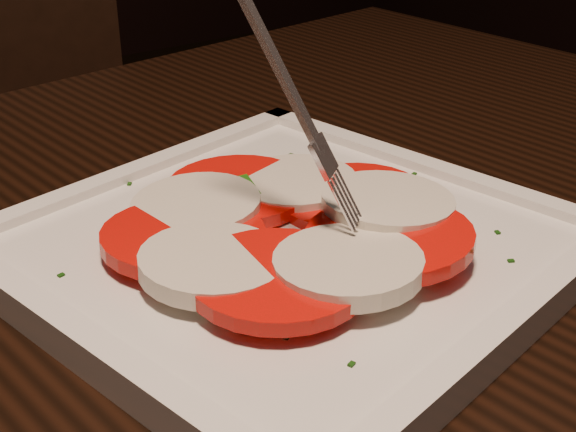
# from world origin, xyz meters

# --- Properties ---
(plate) EXTENTS (0.34, 0.34, 0.01)m
(plate) POSITION_xyz_m (-0.02, 0.18, 0.76)
(plate) COLOR silver
(plate) RESTS_ON table
(caprese_salad) EXTENTS (0.24, 0.23, 0.03)m
(caprese_salad) POSITION_xyz_m (-0.02, 0.18, 0.77)
(caprese_salad) COLOR red
(caprese_salad) RESTS_ON plate
(fork) EXTENTS (0.08, 0.09, 0.15)m
(fork) POSITION_xyz_m (-0.03, 0.18, 0.86)
(fork) COLOR white
(fork) RESTS_ON caprese_salad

